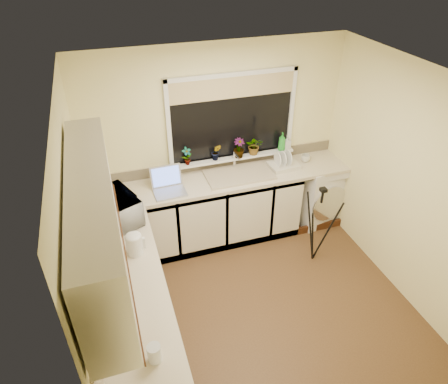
# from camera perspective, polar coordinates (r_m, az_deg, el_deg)

# --- Properties ---
(floor) EXTENTS (3.20, 3.20, 0.00)m
(floor) POSITION_cam_1_polar(r_m,az_deg,el_deg) (4.63, 4.68, -15.18)
(floor) COLOR brown
(floor) RESTS_ON ground
(ceiling) EXTENTS (3.20, 3.20, 0.00)m
(ceiling) POSITION_cam_1_polar(r_m,az_deg,el_deg) (3.23, 6.71, 14.88)
(ceiling) COLOR white
(ceiling) RESTS_ON ground
(wall_back) EXTENTS (3.20, 0.00, 3.20)m
(wall_back) POSITION_cam_1_polar(r_m,az_deg,el_deg) (5.00, -1.13, 6.86)
(wall_back) COLOR #F9EDA6
(wall_back) RESTS_ON ground
(wall_front) EXTENTS (3.20, 0.00, 3.20)m
(wall_front) POSITION_cam_1_polar(r_m,az_deg,el_deg) (2.89, 17.73, -19.86)
(wall_front) COLOR #F9EDA6
(wall_front) RESTS_ON ground
(wall_left) EXTENTS (0.00, 3.00, 3.00)m
(wall_left) POSITION_cam_1_polar(r_m,az_deg,el_deg) (3.59, -18.98, -7.44)
(wall_left) COLOR #F9EDA6
(wall_left) RESTS_ON ground
(wall_right) EXTENTS (0.00, 3.00, 3.00)m
(wall_right) POSITION_cam_1_polar(r_m,az_deg,el_deg) (4.59, 24.26, 1.01)
(wall_right) COLOR #F9EDA6
(wall_right) RESTS_ON ground
(base_cabinet_back) EXTENTS (2.55, 0.60, 0.86)m
(base_cabinet_back) POSITION_cam_1_polar(r_m,az_deg,el_deg) (5.10, -3.54, -3.13)
(base_cabinet_back) COLOR silver
(base_cabinet_back) RESTS_ON floor
(base_cabinet_left) EXTENTS (0.54, 2.40, 0.86)m
(base_cabinet_left) POSITION_cam_1_polar(r_m,az_deg,el_deg) (3.92, -12.08, -18.32)
(base_cabinet_left) COLOR silver
(base_cabinet_left) RESTS_ON floor
(worktop_back) EXTENTS (3.20, 0.60, 0.04)m
(worktop_back) POSITION_cam_1_polar(r_m,az_deg,el_deg) (4.92, -0.06, 1.77)
(worktop_back) COLOR beige
(worktop_back) RESTS_ON base_cabinet_back
(worktop_left) EXTENTS (0.60, 2.40, 0.04)m
(worktop_left) POSITION_cam_1_polar(r_m,az_deg,el_deg) (3.59, -12.93, -13.85)
(worktop_left) COLOR beige
(worktop_left) RESTS_ON base_cabinet_left
(upper_cabinet) EXTENTS (0.28, 1.90, 0.70)m
(upper_cabinet) POSITION_cam_1_polar(r_m,az_deg,el_deg) (2.87, -17.60, -3.89)
(upper_cabinet) COLOR silver
(upper_cabinet) RESTS_ON wall_left
(splashback_left) EXTENTS (0.02, 2.40, 0.45)m
(splashback_left) POSITION_cam_1_polar(r_m,az_deg,el_deg) (3.43, -18.30, -11.85)
(splashback_left) COLOR beige
(splashback_left) RESTS_ON wall_left
(splashback_back) EXTENTS (3.20, 0.02, 0.14)m
(splashback_back) POSITION_cam_1_polar(r_m,az_deg,el_deg) (5.11, -1.06, 4.25)
(splashback_back) COLOR beige
(splashback_back) RESTS_ON wall_back
(window_glass) EXTENTS (1.50, 0.02, 1.00)m
(window_glass) POSITION_cam_1_polar(r_m,az_deg,el_deg) (4.91, 1.15, 10.50)
(window_glass) COLOR black
(window_glass) RESTS_ON wall_back
(window_blind) EXTENTS (1.50, 0.02, 0.25)m
(window_blind) POSITION_cam_1_polar(r_m,az_deg,el_deg) (4.75, 1.30, 14.55)
(window_blind) COLOR tan
(window_blind) RESTS_ON wall_back
(windowsill) EXTENTS (1.60, 0.14, 0.03)m
(windowsill) POSITION_cam_1_polar(r_m,az_deg,el_deg) (5.09, 1.29, 4.92)
(windowsill) COLOR white
(windowsill) RESTS_ON wall_back
(sink) EXTENTS (0.82, 0.46, 0.03)m
(sink) POSITION_cam_1_polar(r_m,az_deg,el_deg) (4.96, 2.14, 2.47)
(sink) COLOR tan
(sink) RESTS_ON worktop_back
(faucet) EXTENTS (0.03, 0.03, 0.24)m
(faucet) POSITION_cam_1_polar(r_m,az_deg,el_deg) (5.05, 1.47, 4.51)
(faucet) COLOR silver
(faucet) RESTS_ON worktop_back
(washing_machine) EXTENTS (0.71, 0.69, 0.88)m
(washing_machine) POSITION_cam_1_polar(r_m,az_deg,el_deg) (5.68, 13.04, 0.32)
(washing_machine) COLOR white
(washing_machine) RESTS_ON floor
(laptop) EXTENTS (0.37, 0.36, 0.26)m
(laptop) POSITION_cam_1_polar(r_m,az_deg,el_deg) (4.70, -7.90, 1.01)
(laptop) COLOR #9E9EA6
(laptop) RESTS_ON worktop_back
(kettle) EXTENTS (0.15, 0.15, 0.20)m
(kettle) POSITION_cam_1_polar(r_m,az_deg,el_deg) (3.86, -12.56, -7.29)
(kettle) COLOR white
(kettle) RESTS_ON worktop_left
(dish_rack) EXTENTS (0.39, 0.30, 0.06)m
(dish_rack) POSITION_cam_1_polar(r_m,az_deg,el_deg) (5.18, 8.43, 3.73)
(dish_rack) COLOR beige
(dish_rack) RESTS_ON worktop_back
(tripod) EXTENTS (0.65, 0.65, 1.04)m
(tripod) POSITION_cam_1_polar(r_m,az_deg,el_deg) (4.89, 13.09, -4.63)
(tripod) COLOR black
(tripod) RESTS_ON floor
(glass_jug) EXTENTS (0.10, 0.10, 0.15)m
(glass_jug) POSITION_cam_1_polar(r_m,az_deg,el_deg) (3.08, -9.82, -21.56)
(glass_jug) COLOR white
(glass_jug) RESTS_ON worktop_left
(steel_jar) EXTENTS (0.09, 0.09, 0.12)m
(steel_jar) POSITION_cam_1_polar(r_m,az_deg,el_deg) (3.37, -13.67, -15.86)
(steel_jar) COLOR white
(steel_jar) RESTS_ON worktop_left
(microwave) EXTENTS (0.55, 0.64, 0.30)m
(microwave) POSITION_cam_1_polar(r_m,az_deg,el_deg) (4.27, -14.96, -2.27)
(microwave) COLOR silver
(microwave) RESTS_ON worktop_left
(plant_a) EXTENTS (0.14, 0.11, 0.23)m
(plant_a) POSITION_cam_1_polar(r_m,az_deg,el_deg) (4.86, -5.26, 5.06)
(plant_a) COLOR #999999
(plant_a) RESTS_ON windowsill
(plant_b) EXTENTS (0.14, 0.13, 0.21)m
(plant_b) POSITION_cam_1_polar(r_m,az_deg,el_deg) (4.95, -1.10, 5.66)
(plant_b) COLOR #999999
(plant_b) RESTS_ON windowsill
(plant_c) EXTENTS (0.14, 0.14, 0.25)m
(plant_c) POSITION_cam_1_polar(r_m,az_deg,el_deg) (5.01, 2.12, 6.23)
(plant_c) COLOR #999999
(plant_c) RESTS_ON windowsill
(plant_d) EXTENTS (0.26, 0.25, 0.24)m
(plant_d) POSITION_cam_1_polar(r_m,az_deg,el_deg) (5.09, 4.32, 6.56)
(plant_d) COLOR #999999
(plant_d) RESTS_ON windowsill
(soap_bottle_green) EXTENTS (0.12, 0.12, 0.24)m
(soap_bottle_green) POSITION_cam_1_polar(r_m,az_deg,el_deg) (5.23, 8.19, 7.07)
(soap_bottle_green) COLOR green
(soap_bottle_green) RESTS_ON windowsill
(soap_bottle_clear) EXTENTS (0.09, 0.09, 0.18)m
(soap_bottle_clear) POSITION_cam_1_polar(r_m,az_deg,el_deg) (5.28, 8.89, 6.92)
(soap_bottle_clear) COLOR #999999
(soap_bottle_clear) RESTS_ON windowsill
(cup_back) EXTENTS (0.12, 0.12, 0.10)m
(cup_back) POSITION_cam_1_polar(r_m,az_deg,el_deg) (5.35, 11.45, 4.71)
(cup_back) COLOR beige
(cup_back) RESTS_ON worktop_back
(cup_left) EXTENTS (0.14, 0.14, 0.10)m
(cup_left) POSITION_cam_1_polar(r_m,az_deg,el_deg) (3.27, -13.19, -18.16)
(cup_left) COLOR #F2E4C7
(cup_left) RESTS_ON worktop_left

